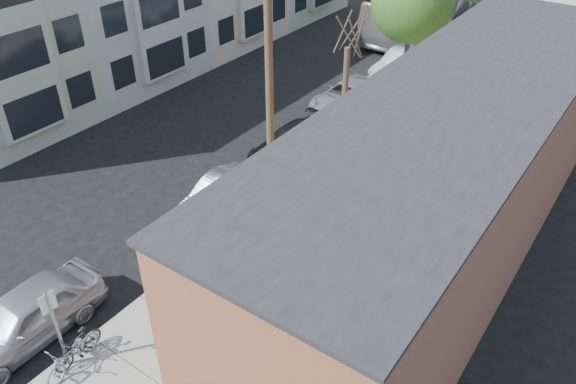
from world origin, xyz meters
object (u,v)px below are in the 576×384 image
Objects in this scene: sign_post at (55,322)px; car_1 at (218,195)px; utility_pole_near at (268,79)px; parking_meter_far at (342,129)px; bus at (419,7)px; patio_chair_b at (223,358)px; tree_bare at (344,106)px; car_4 at (402,64)px; car_2 at (291,143)px; patron_grey at (292,270)px; parked_bike_a at (78,346)px; car_0 at (25,317)px; car_3 at (348,96)px; patio_chair_a at (237,342)px; parked_bike_b at (73,354)px; parking_meter_near at (169,260)px; cyclist at (187,293)px; tree_leafy_mid at (413,2)px.

sign_post is 8.43m from car_1.
utility_pole_near is at bearing 34.24° from car_1.
parking_meter_far is 7.05m from car_1.
bus is (-4.21, 17.46, 0.71)m from parking_meter_far.
patio_chair_b is at bearing -74.08° from bus.
tree_bare reaches higher than patio_chair_b.
car_4 is at bearing -70.32° from bus.
car_2 is at bearing 132.84° from patio_chair_b.
parked_bike_a is (-3.26, -5.77, -0.29)m from patron_grey.
utility_pole_near is at bearing 87.06° from parked_bike_a.
utility_pole_near reaches higher than patron_grey.
car_0 is (-1.77, -15.04, -0.16)m from parking_meter_far.
car_3 is at bearing 102.09° from utility_pole_near.
patio_chair_a is 4.52m from parked_bike_b.
patio_chair_a is (3.61, -6.40, -4.82)m from utility_pole_near.
patio_chair_a is 11.35m from car_2.
utility_pole_near is at bearing -127.96° from patron_grey.
bus is at bearing 104.52° from tree_bare.
patron_grey reaches higher than car_2.
parking_meter_near is 1.64m from cyclist.
tree_bare is at bearing 85.03° from utility_pole_near.
tree_bare reaches higher than cyclist.
tree_leafy_mid is at bearing -68.05° from bus.
utility_pole_near is at bearing 82.04° from parked_bike_b.
cyclist is (-2.27, 0.39, 0.33)m from patio_chair_a.
sign_post reaches higher than patio_chair_b.
car_3 is at bearing -155.10° from tree_leafy_mid.
patio_chair_a is (3.20, -17.02, -5.07)m from tree_leafy_mid.
car_2 is 19.64m from bus.
car_3 is at bearing 125.79° from patio_chair_b.
car_4 reaches higher than car_1.
parking_meter_near is at bearing -77.38° from car_2.
tree_bare reaches higher than car_0.
parked_bike_a is at bearing 108.27° from parked_bike_b.
parked_bike_b is at bearing -128.91° from patio_chair_b.
car_0 is (-1.87, 0.06, -1.01)m from sign_post.
parked_bike_a is 8.05m from car_1.
parking_meter_far is 1.41× the size of patio_chair_b.
parked_bike_a is 0.40× the size of car_1.
tree_bare is 14.41m from car_0.
utility_pole_near is 23.81m from bus.
utility_pole_near reaches higher than sign_post.
parking_meter_near is 0.79× the size of patron_grey.
patio_chair_b is 0.57× the size of cyclist.
parking_meter_near is 3.83m from parked_bike_a.
car_1 is at bearing -142.01° from utility_pole_near.
sign_post is at bearing -88.62° from parking_meter_near.
cyclist is (0.94, -10.72, -1.77)m from tree_bare.
bus is (-4.76, 12.49, -3.96)m from tree_leafy_mid.
parking_meter_near is 3.93m from patio_chair_a.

